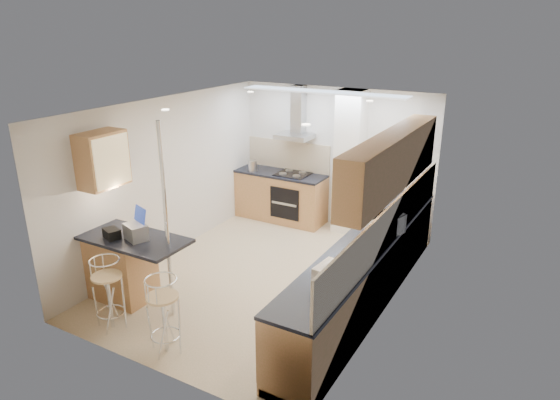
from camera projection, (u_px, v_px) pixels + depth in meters
The scene contains 16 objects.
ground at pixel (267, 276), 7.36m from camera, with size 4.80×4.80×0.00m, color tan.
room_shell at pixel (299, 173), 7.00m from camera, with size 3.64×4.84×2.51m.
right_counter at pixel (365, 272), 6.51m from camera, with size 0.63×4.40×0.92m.
back_counter at pixel (281, 196), 9.36m from camera, with size 1.70×0.63×0.92m.
peninsula at pixel (136, 270), 6.53m from camera, with size 1.47×0.72×0.94m.
microwave at pixel (385, 225), 6.47m from camera, with size 0.48×0.33×0.27m, color white.
laptop at pixel (136, 232), 6.29m from camera, with size 0.29×0.22×0.20m, color #999CA0.
bag at pixel (112, 233), 6.34m from camera, with size 0.23×0.16×0.12m, color black.
bar_stool_near at pixel (109, 294), 5.98m from camera, with size 0.38×0.38×0.93m, color #DDB077, non-canonical shape.
bar_stool_end at pixel (164, 315), 5.53m from camera, with size 0.38×0.38×0.93m, color #DDB077, non-canonical shape.
jar_a at pixel (404, 213), 7.00m from camera, with size 0.12×0.12×0.19m, color white.
jar_b at pixel (399, 209), 7.22m from camera, with size 0.11×0.11×0.13m, color white.
jar_c at pixel (350, 268), 5.43m from camera, with size 0.14×0.14×0.19m, color #B6AA91.
jar_d at pixel (370, 242), 6.13m from camera, with size 0.10×0.10×0.14m, color white.
bread_bin at pixel (332, 274), 5.29m from camera, with size 0.29×0.36×0.19m, color white.
kettle at pixel (253, 166), 9.26m from camera, with size 0.16×0.16×0.21m, color #ACAEB1.
Camera 1 is at (3.40, -5.61, 3.53)m, focal length 32.00 mm.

